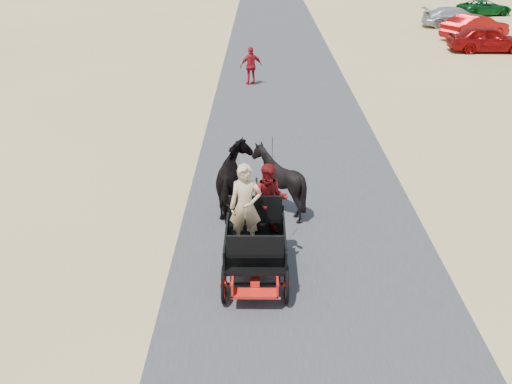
{
  "coord_description": "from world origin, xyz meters",
  "views": [
    {
      "loc": [
        -1.05,
        -10.68,
        6.84
      ],
      "look_at": [
        -1.13,
        1.11,
        1.2
      ],
      "focal_mm": 40.0,
      "sensor_mm": 36.0,
      "label": 1
    }
  ],
  "objects_px": {
    "car_a": "(487,39)",
    "car_d": "(485,8)",
    "carriage": "(255,261)",
    "car_b": "(475,27)",
    "horse_right": "(278,181)",
    "horse_left": "(235,181)",
    "car_c": "(456,17)",
    "pedestrian": "(251,66)"
  },
  "relations": [
    {
      "from": "carriage",
      "to": "car_b",
      "type": "xyz_separation_m",
      "value": [
        13.6,
        26.67,
        0.4
      ]
    },
    {
      "from": "carriage",
      "to": "car_b",
      "type": "relative_size",
      "value": 0.52
    },
    {
      "from": "horse_right",
      "to": "car_a",
      "type": "bearing_deg",
      "value": -122.1
    },
    {
      "from": "pedestrian",
      "to": "carriage",
      "type": "bearing_deg",
      "value": 74.94
    },
    {
      "from": "car_c",
      "to": "car_d",
      "type": "relative_size",
      "value": 1.1
    },
    {
      "from": "carriage",
      "to": "horse_right",
      "type": "relative_size",
      "value": 1.41
    },
    {
      "from": "carriage",
      "to": "car_d",
      "type": "relative_size",
      "value": 0.57
    },
    {
      "from": "car_a",
      "to": "pedestrian",
      "type": "bearing_deg",
      "value": 119.92
    },
    {
      "from": "car_b",
      "to": "car_c",
      "type": "height_order",
      "value": "car_b"
    },
    {
      "from": "horse_left",
      "to": "pedestrian",
      "type": "distance_m",
      "value": 12.54
    },
    {
      "from": "car_c",
      "to": "car_b",
      "type": "bearing_deg",
      "value": -179.1
    },
    {
      "from": "car_a",
      "to": "car_d",
      "type": "relative_size",
      "value": 1.01
    },
    {
      "from": "horse_left",
      "to": "car_b",
      "type": "distance_m",
      "value": 27.58
    },
    {
      "from": "car_a",
      "to": "car_c",
      "type": "height_order",
      "value": "car_a"
    },
    {
      "from": "car_d",
      "to": "car_c",
      "type": "bearing_deg",
      "value": 131.15
    },
    {
      "from": "pedestrian",
      "to": "car_b",
      "type": "xyz_separation_m",
      "value": [
        13.92,
        11.14,
        -0.11
      ]
    },
    {
      "from": "horse_right",
      "to": "car_c",
      "type": "relative_size",
      "value": 0.36
    },
    {
      "from": "horse_left",
      "to": "car_a",
      "type": "xyz_separation_m",
      "value": [
        13.54,
        19.83,
        -0.12
      ]
    },
    {
      "from": "car_d",
      "to": "car_a",
      "type": "bearing_deg",
      "value": 147.45
    },
    {
      "from": "pedestrian",
      "to": "car_a",
      "type": "height_order",
      "value": "pedestrian"
    },
    {
      "from": "horse_left",
      "to": "car_d",
      "type": "distance_m",
      "value": 38.33
    },
    {
      "from": "carriage",
      "to": "car_c",
      "type": "height_order",
      "value": "car_c"
    },
    {
      "from": "car_c",
      "to": "car_a",
      "type": "bearing_deg",
      "value": 177.85
    },
    {
      "from": "horse_right",
      "to": "car_b",
      "type": "relative_size",
      "value": 0.37
    },
    {
      "from": "car_d",
      "to": "horse_left",
      "type": "bearing_deg",
      "value": 137.96
    },
    {
      "from": "car_b",
      "to": "car_a",
      "type": "bearing_deg",
      "value": 141.88
    },
    {
      "from": "car_b",
      "to": "car_c",
      "type": "distance_m",
      "value": 4.39
    },
    {
      "from": "car_a",
      "to": "car_d",
      "type": "xyz_separation_m",
      "value": [
        4.78,
        13.83,
        -0.14
      ]
    },
    {
      "from": "horse_left",
      "to": "car_c",
      "type": "relative_size",
      "value": 0.43
    },
    {
      "from": "horse_right",
      "to": "car_d",
      "type": "bearing_deg",
      "value": -117.09
    },
    {
      "from": "carriage",
      "to": "horse_right",
      "type": "distance_m",
      "value": 3.09
    },
    {
      "from": "carriage",
      "to": "car_c",
      "type": "bearing_deg",
      "value": 66.06
    },
    {
      "from": "pedestrian",
      "to": "car_c",
      "type": "xyz_separation_m",
      "value": [
        14.11,
        15.52,
        -0.19
      ]
    },
    {
      "from": "car_a",
      "to": "horse_right",
      "type": "bearing_deg",
      "value": 149.09
    },
    {
      "from": "horse_right",
      "to": "car_d",
      "type": "xyz_separation_m",
      "value": [
        17.22,
        33.67,
        -0.26
      ]
    },
    {
      "from": "horse_left",
      "to": "pedestrian",
      "type": "height_order",
      "value": "pedestrian"
    },
    {
      "from": "horse_left",
      "to": "horse_right",
      "type": "bearing_deg",
      "value": -180.0
    },
    {
      "from": "pedestrian",
      "to": "car_d",
      "type": "height_order",
      "value": "pedestrian"
    },
    {
      "from": "pedestrian",
      "to": "car_c",
      "type": "relative_size",
      "value": 0.37
    },
    {
      "from": "pedestrian",
      "to": "car_a",
      "type": "bearing_deg",
      "value": -167.51
    },
    {
      "from": "horse_left",
      "to": "car_b",
      "type": "xyz_separation_m",
      "value": [
        14.15,
        23.67,
        -0.09
      ]
    },
    {
      "from": "horse_right",
      "to": "car_d",
      "type": "relative_size",
      "value": 0.4
    }
  ]
}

